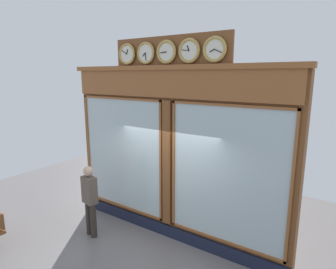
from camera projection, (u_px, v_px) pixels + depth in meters
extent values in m
cube|color=brown|center=(172.00, 156.00, 6.38)|extent=(5.41, 0.30, 3.79)
cube|color=#191E33|center=(168.00, 230.00, 6.60)|extent=(5.41, 0.08, 0.28)
cube|color=brown|center=(167.00, 84.00, 5.89)|extent=(5.30, 0.08, 0.57)
cube|color=brown|center=(167.00, 67.00, 5.84)|extent=(5.52, 0.20, 0.10)
cube|color=silver|center=(226.00, 176.00, 5.51)|extent=(2.35, 0.02, 2.72)
cube|color=brown|center=(229.00, 105.00, 5.21)|extent=(2.45, 0.04, 0.05)
cube|color=brown|center=(223.00, 241.00, 5.78)|extent=(2.45, 0.04, 0.05)
cube|color=brown|center=(292.00, 190.00, 4.83)|extent=(0.05, 0.04, 2.82)
cube|color=brown|center=(174.00, 166.00, 6.16)|extent=(0.05, 0.04, 2.82)
cube|color=silver|center=(122.00, 154.00, 7.03)|extent=(2.35, 0.02, 2.72)
cube|color=brown|center=(119.00, 98.00, 6.73)|extent=(2.45, 0.04, 0.05)
cube|color=brown|center=(123.00, 206.00, 7.30)|extent=(2.45, 0.04, 0.05)
cube|color=brown|center=(89.00, 148.00, 7.68)|extent=(0.05, 0.04, 2.82)
cube|color=brown|center=(161.00, 163.00, 6.35)|extent=(0.05, 0.04, 2.82)
cube|color=brown|center=(167.00, 164.00, 6.26)|extent=(0.20, 0.10, 2.82)
cube|color=brown|center=(169.00, 52.00, 5.81)|extent=(2.79, 0.06, 0.65)
cylinder|color=silver|center=(215.00, 49.00, 5.15)|extent=(0.38, 0.02, 0.38)
torus|color=#B79347|center=(215.00, 49.00, 5.15)|extent=(0.48, 0.06, 0.48)
cube|color=black|center=(212.00, 51.00, 5.17)|extent=(0.10, 0.01, 0.06)
cube|color=black|center=(218.00, 51.00, 5.11)|extent=(0.15, 0.01, 0.07)
sphere|color=black|center=(214.00, 49.00, 5.14)|extent=(0.02, 0.02, 0.02)
cylinder|color=silver|center=(189.00, 51.00, 5.45)|extent=(0.38, 0.02, 0.38)
torus|color=#B79347|center=(189.00, 51.00, 5.44)|extent=(0.48, 0.06, 0.48)
cube|color=black|center=(188.00, 48.00, 5.44)|extent=(0.06, 0.01, 0.10)
cube|color=black|center=(185.00, 50.00, 5.48)|extent=(0.16, 0.01, 0.03)
sphere|color=black|center=(189.00, 51.00, 5.43)|extent=(0.02, 0.02, 0.02)
cylinder|color=silver|center=(166.00, 52.00, 5.74)|extent=(0.38, 0.02, 0.38)
torus|color=#B79347|center=(166.00, 52.00, 5.74)|extent=(0.48, 0.06, 0.48)
cube|color=black|center=(164.00, 52.00, 5.76)|extent=(0.10, 0.01, 0.03)
cube|color=black|center=(163.00, 52.00, 5.78)|extent=(0.16, 0.01, 0.03)
sphere|color=black|center=(166.00, 52.00, 5.73)|extent=(0.02, 0.02, 0.02)
cylinder|color=silver|center=(146.00, 53.00, 6.04)|extent=(0.38, 0.02, 0.38)
torus|color=#B79347|center=(146.00, 53.00, 6.03)|extent=(0.46, 0.05, 0.46)
cube|color=black|center=(144.00, 55.00, 6.05)|extent=(0.09, 0.01, 0.08)
cube|color=black|center=(146.00, 57.00, 6.04)|extent=(0.03, 0.01, 0.16)
sphere|color=black|center=(145.00, 53.00, 6.02)|extent=(0.02, 0.02, 0.02)
cylinder|color=silver|center=(127.00, 54.00, 6.33)|extent=(0.38, 0.02, 0.38)
torus|color=#B79347|center=(127.00, 54.00, 6.33)|extent=(0.47, 0.05, 0.47)
cube|color=black|center=(127.00, 52.00, 6.30)|extent=(0.05, 0.01, 0.10)
cube|color=black|center=(124.00, 52.00, 6.35)|extent=(0.14, 0.01, 0.09)
sphere|color=black|center=(126.00, 54.00, 6.32)|extent=(0.02, 0.02, 0.02)
cylinder|color=#312A24|center=(89.00, 217.00, 6.65)|extent=(0.14, 0.14, 0.82)
cylinder|color=#312A24|center=(93.00, 220.00, 6.51)|extent=(0.14, 0.14, 0.82)
cube|color=brown|center=(89.00, 190.00, 6.43)|extent=(0.39, 0.28, 0.62)
sphere|color=tan|center=(88.00, 171.00, 6.34)|extent=(0.22, 0.22, 0.22)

